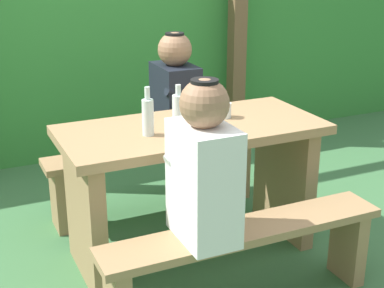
% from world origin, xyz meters
% --- Properties ---
extents(ground_plane, '(12.00, 12.00, 0.00)m').
position_xyz_m(ground_plane, '(0.00, 0.00, 0.00)').
color(ground_plane, '#3C6D40').
extents(hedge_backdrop, '(6.40, 0.87, 1.66)m').
position_xyz_m(hedge_backdrop, '(0.00, 2.16, 0.83)').
color(hedge_backdrop, '#358435').
rests_on(hedge_backdrop, ground_plane).
extents(pergola_post_right, '(0.12, 0.12, 2.24)m').
position_xyz_m(pergola_post_right, '(1.12, 1.55, 1.12)').
color(pergola_post_right, brown).
rests_on(pergola_post_right, ground_plane).
extents(picnic_table, '(1.40, 0.64, 0.75)m').
position_xyz_m(picnic_table, '(0.00, 0.00, 0.51)').
color(picnic_table, '#9E7A51').
rests_on(picnic_table, ground_plane).
extents(bench_near, '(1.40, 0.24, 0.43)m').
position_xyz_m(bench_near, '(0.00, -0.58, 0.31)').
color(bench_near, '#9E7A51').
rests_on(bench_near, ground_plane).
extents(bench_far, '(1.40, 0.24, 0.43)m').
position_xyz_m(bench_far, '(0.00, 0.58, 0.31)').
color(bench_far, '#9E7A51').
rests_on(bench_far, ground_plane).
extents(person_white_shirt, '(0.25, 0.35, 0.72)m').
position_xyz_m(person_white_shirt, '(-0.21, -0.58, 0.76)').
color(person_white_shirt, white).
rests_on(person_white_shirt, bench_near).
extents(person_black_coat, '(0.25, 0.35, 0.72)m').
position_xyz_m(person_black_coat, '(0.15, 0.58, 0.76)').
color(person_black_coat, black).
rests_on(person_black_coat, bench_far).
extents(drinking_glass, '(0.08, 0.08, 0.08)m').
position_xyz_m(drinking_glass, '(0.22, 0.05, 0.79)').
color(drinking_glass, silver).
rests_on(drinking_glass, picnic_table).
extents(bottle_left, '(0.06, 0.06, 0.25)m').
position_xyz_m(bottle_left, '(-0.27, -0.05, 0.85)').
color(bottle_left, silver).
rests_on(bottle_left, picnic_table).
extents(bottle_right, '(0.06, 0.06, 0.22)m').
position_xyz_m(bottle_right, '(-0.07, 0.02, 0.84)').
color(bottle_right, silver).
rests_on(bottle_right, picnic_table).
extents(cell_phone, '(0.09, 0.15, 0.01)m').
position_xyz_m(cell_phone, '(-0.06, -0.09, 0.76)').
color(cell_phone, silver).
rests_on(cell_phone, picnic_table).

